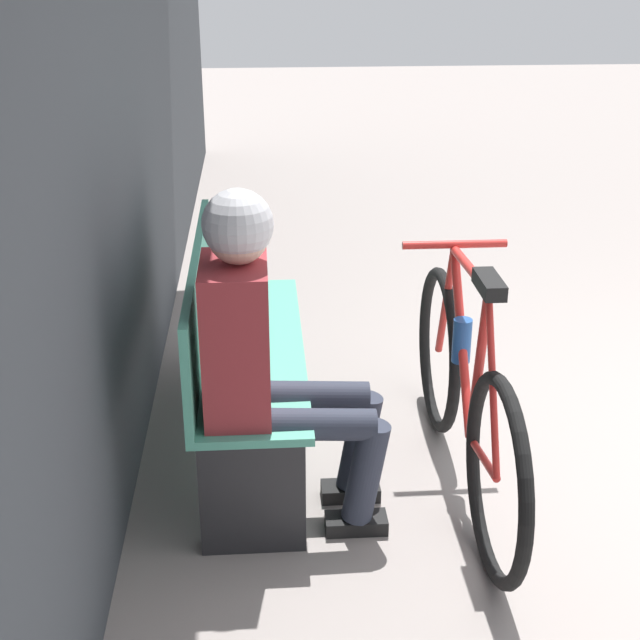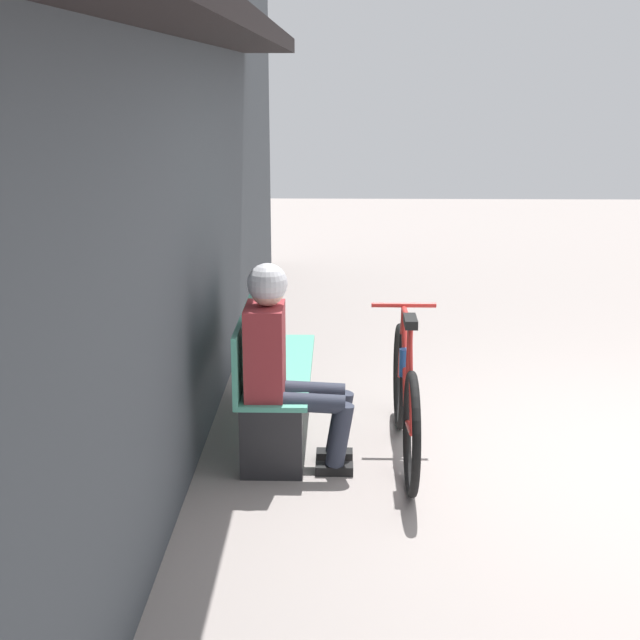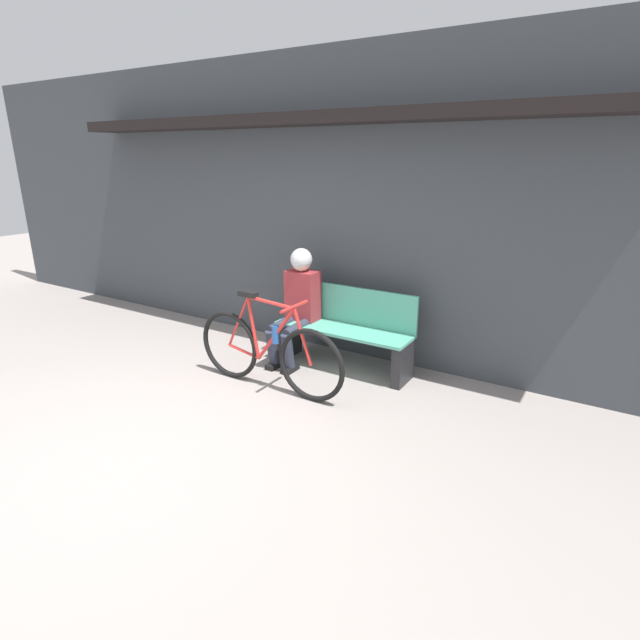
% 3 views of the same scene
% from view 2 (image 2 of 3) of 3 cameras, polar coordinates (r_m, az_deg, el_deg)
% --- Properties ---
extents(ground_plane, '(24.00, 24.00, 0.00)m').
position_cam_2_polar(ground_plane, '(5.61, 18.74, -9.06)').
color(ground_plane, gray).
extents(storefront_wall, '(12.00, 0.56, 3.20)m').
position_cam_2_polar(storefront_wall, '(4.98, -9.05, 8.49)').
color(storefront_wall, '#3D4247').
rests_on(storefront_wall, ground_plane).
extents(park_bench_near, '(1.46, 0.42, 0.85)m').
position_cam_2_polar(park_bench_near, '(5.72, -3.19, -3.56)').
color(park_bench_near, '#51A88E').
rests_on(park_bench_near, ground_plane).
extents(bicycle, '(1.67, 0.40, 0.94)m').
position_cam_2_polar(bicycle, '(5.38, 5.48, -4.96)').
color(bicycle, black).
rests_on(bicycle, ground_plane).
extents(person_seated, '(0.34, 0.63, 1.23)m').
position_cam_2_polar(person_seated, '(5.13, -2.47, -2.13)').
color(person_seated, '#2D3342').
rests_on(person_seated, ground_plane).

